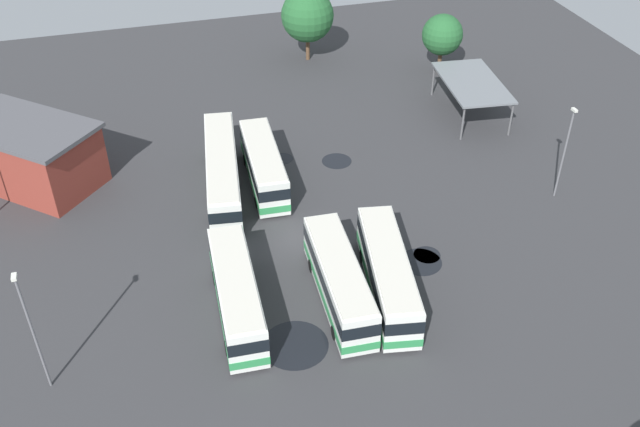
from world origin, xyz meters
The scene contains 17 objects.
ground_plane centered at (0.00, 0.00, 0.00)m, with size 94.13×94.13×0.00m, color #333335.
bus_row0_slot0 centered at (-7.98, -4.36, 1.88)m, with size 11.93×4.55×3.55m.
bus_row0_slot1 centered at (-7.69, -0.92, 1.88)m, with size 11.27×3.08×3.55m.
bus_row0_slot3 centered at (-7.09, 6.09, 1.88)m, with size 11.20×3.09×3.55m.
bus_row1_slot2 centered at (8.01, 0.92, 1.88)m, with size 10.95×3.11×3.55m.
bus_row1_slot3 centered at (8.06, 4.48, 1.88)m, with size 14.97×4.48×3.55m.
depot_building centered at (13.74, 19.90, 2.82)m, with size 12.99×13.32×5.61m.
maintenance_shelter centered at (14.54, -21.48, 3.40)m, with size 10.44×6.41×3.59m.
lamp_post_mid_lot centered at (-0.53, -22.23, 4.53)m, with size 0.56×0.28×8.22m.
lamp_post_near_entrance centered at (-10.01, 18.35, 4.91)m, with size 0.56×0.28×8.97m.
tree_west_edge centered at (31.70, -9.39, 5.22)m, with size 5.90×5.90×8.18m.
tree_east_edge centered at (24.39, -22.55, 4.36)m, with size 4.43×4.43×6.59m.
puddle_near_shelter centered at (-5.47, -8.02, 0.00)m, with size 3.21×3.21×0.01m, color black.
puddle_centre_drain centered at (9.73, -6.13, 0.00)m, with size 2.71×2.71×0.01m, color black.
puddle_front_lane centered at (-4.83, -8.81, 0.00)m, with size 2.06×2.06×0.01m, color black.
puddle_between_rows centered at (11.48, -1.46, 0.00)m, with size 2.01×2.01×0.01m, color black.
puddle_back_corner centered at (-10.96, 3.07, 0.00)m, with size 4.40×4.40×0.01m, color black.
Camera 1 is at (-42.15, 10.33, 34.45)m, focal length 39.75 mm.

